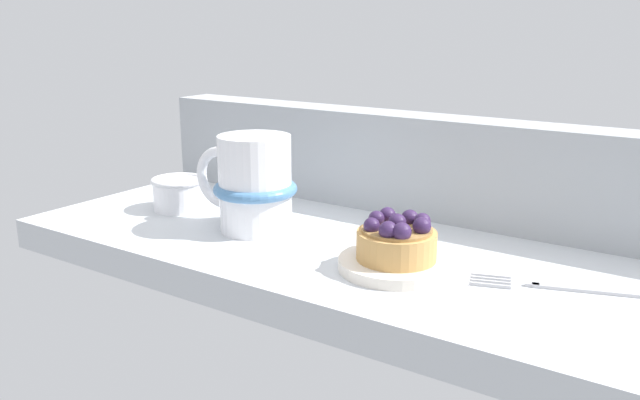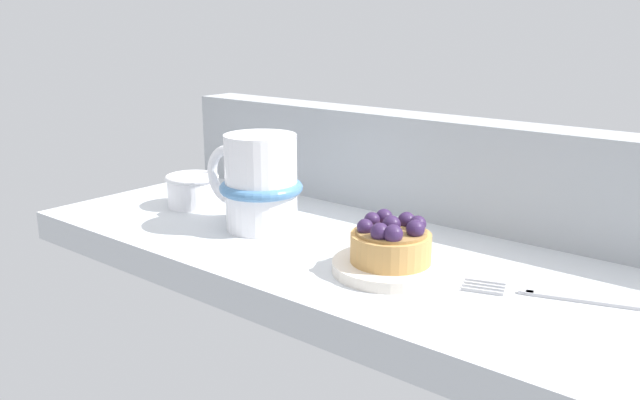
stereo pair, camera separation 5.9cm
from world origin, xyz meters
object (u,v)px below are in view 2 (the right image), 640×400
Objects in this scene: raspberry_tart at (391,242)px; dessert_fork at (556,295)px; coffee_mug at (259,182)px; dessert_plate at (390,267)px; sugar_bowl at (193,189)px.

raspberry_tart is 14.64cm from dessert_fork.
coffee_mug is (-18.66, 2.12, 2.28)cm from raspberry_tart.
sugar_bowl reaches higher than dessert_plate.
sugar_bowl is at bearing 174.18° from raspberry_tart.
coffee_mug is 32.98cm from dessert_fork.
raspberry_tart is at bearing -165.00° from dessert_fork.
dessert_fork is (13.95, 3.73, -0.18)cm from dessert_plate.
raspberry_tart is at bearing -6.49° from coffee_mug.
dessert_fork is at bearing 2.82° from coffee_mug.
dessert_plate is 1.62× the size of sugar_bowl.
sugar_bowl is at bearing 174.18° from dessert_plate.
dessert_plate is at bearing -6.51° from coffee_mug.
coffee_mug is 1.98× the size of sugar_bowl.
dessert_plate is 0.82× the size of coffee_mug.
raspberry_tart is 1.12× the size of sugar_bowl.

